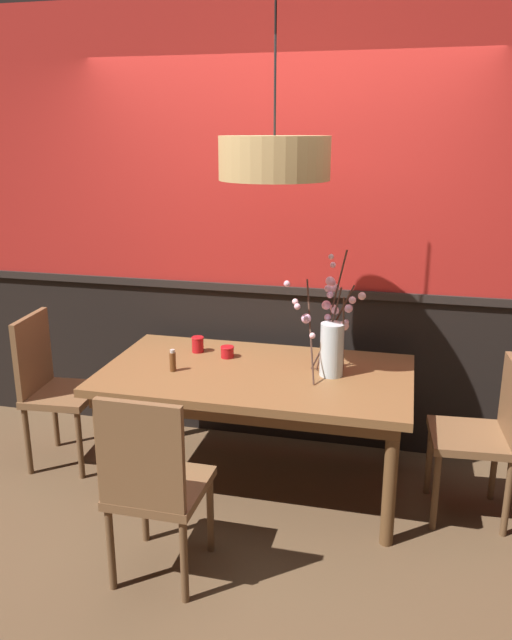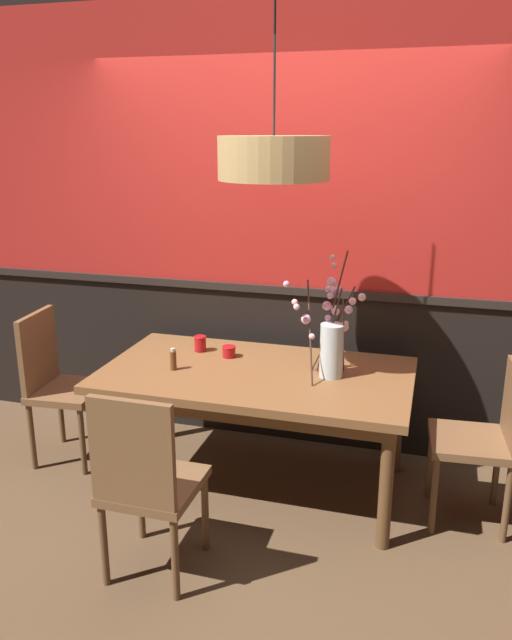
# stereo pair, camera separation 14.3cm
# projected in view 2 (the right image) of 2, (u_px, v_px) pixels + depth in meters

# --- Properties ---
(ground_plane) EXTENTS (24.00, 24.00, 0.00)m
(ground_plane) POSITION_uv_depth(u_px,v_px,m) (256.00, 483.00, 3.85)
(ground_plane) COLOR brown
(back_wall) EXTENTS (5.21, 0.14, 2.84)m
(back_wall) POSITION_uv_depth(u_px,v_px,m) (286.00, 235.00, 4.09)
(back_wall) COLOR black
(back_wall) RESTS_ON ground
(dining_table) EXTENTS (1.77, 0.99, 0.73)m
(dining_table) POSITION_uv_depth(u_px,v_px,m) (256.00, 384.00, 3.67)
(dining_table) COLOR brown
(dining_table) RESTS_ON ground
(chair_head_west_end) EXTENTS (0.43, 0.46, 0.97)m
(chair_head_west_end) POSITION_uv_depth(u_px,v_px,m) (56.00, 379.00, 4.03)
(chair_head_west_end) COLOR brown
(chair_head_west_end) RESTS_ON ground
(chair_near_side_left) EXTENTS (0.42, 0.44, 0.97)m
(chair_near_side_left) POSITION_uv_depth(u_px,v_px,m) (146.00, 479.00, 2.90)
(chair_near_side_left) COLOR brown
(chair_near_side_left) RESTS_ON ground
(chair_head_east_end) EXTENTS (0.45, 0.45, 0.90)m
(chair_head_east_end) POSITION_uv_depth(u_px,v_px,m) (485.00, 435.00, 3.35)
(chair_head_east_end) COLOR brown
(chair_head_east_end) RESTS_ON ground
(chair_far_side_left) EXTENTS (0.45, 0.41, 0.94)m
(chair_far_side_left) POSITION_uv_depth(u_px,v_px,m) (253.00, 350.00, 4.61)
(chair_far_side_left) COLOR brown
(chair_far_side_left) RESTS_ON ground
(chair_far_side_right) EXTENTS (0.46, 0.42, 0.90)m
(chair_far_side_right) POSITION_uv_depth(u_px,v_px,m) (326.00, 359.00, 4.47)
(chair_far_side_right) COLOR brown
(chair_far_side_right) RESTS_ON ground
(vase_with_blossoms) EXTENTS (0.44, 0.40, 0.70)m
(vase_with_blossoms) POSITION_uv_depth(u_px,v_px,m) (331.00, 341.00, 3.53)
(vase_with_blossoms) COLOR silver
(vase_with_blossoms) RESTS_ON dining_table
(candle_holder_nearer_center) EXTENTS (0.08, 0.08, 0.10)m
(candle_holder_nearer_center) POSITION_uv_depth(u_px,v_px,m) (200.00, 344.00, 3.96)
(candle_holder_nearer_center) COLOR red
(candle_holder_nearer_center) RESTS_ON dining_table
(candle_holder_nearer_edge) EXTENTS (0.08, 0.08, 0.07)m
(candle_holder_nearer_edge) POSITION_uv_depth(u_px,v_px,m) (229.00, 351.00, 3.86)
(candle_holder_nearer_edge) COLOR red
(candle_holder_nearer_edge) RESTS_ON dining_table
(condiment_bottle) EXTENTS (0.04, 0.04, 0.13)m
(condiment_bottle) POSITION_uv_depth(u_px,v_px,m) (173.00, 360.00, 3.65)
(condiment_bottle) COLOR brown
(condiment_bottle) RESTS_ON dining_table
(pendant_lamp) EXTENTS (0.57, 0.57, 1.02)m
(pendant_lamp) POSITION_uv_depth(u_px,v_px,m) (274.00, 158.00, 3.23)
(pendant_lamp) COLOR tan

